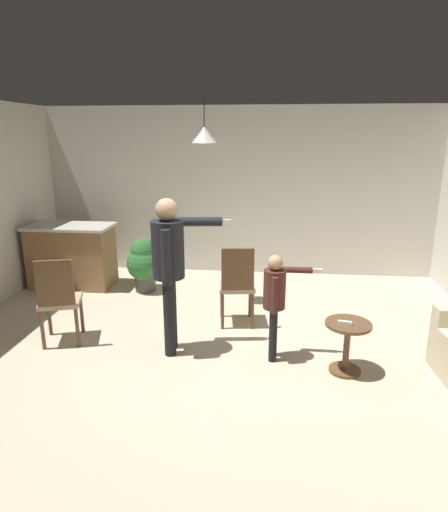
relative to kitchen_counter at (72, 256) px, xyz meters
The scene contains 11 objects.
ground 3.30m from the kitchen_counter, 41.45° to the right, with size 7.68×7.68×0.00m, color beige.
wall_back 2.80m from the kitchen_counter, 22.93° to the left, with size 6.40×0.10×2.70m, color beige.
kitchen_counter is the anchor object (origin of this frame).
side_table_by_couch 4.33m from the kitchen_counter, 29.86° to the right, with size 0.44×0.44×0.52m.
person_adult 2.80m from the kitchen_counter, 44.03° to the right, with size 0.79×0.55×1.65m.
person_child 3.64m from the kitchen_counter, 32.66° to the right, with size 0.58×0.32×1.11m.
dining_chair_by_counter 2.87m from the kitchen_counter, 24.39° to the right, with size 0.47×0.47×1.00m.
dining_chair_near_wall 2.01m from the kitchen_counter, 68.91° to the right, with size 0.52×0.52×1.00m.
potted_plant_corner 1.17m from the kitchen_counter, ahead, with size 0.53×0.53×0.81m.
spare_remote_on_table 4.31m from the kitchen_counter, 30.69° to the right, with size 0.04×0.13×0.04m, color white.
ceiling_light_pendant 2.83m from the kitchen_counter, 13.73° to the right, with size 0.32×0.32×0.55m.
Camera 1 is at (0.53, -3.90, 2.24)m, focal length 30.43 mm.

